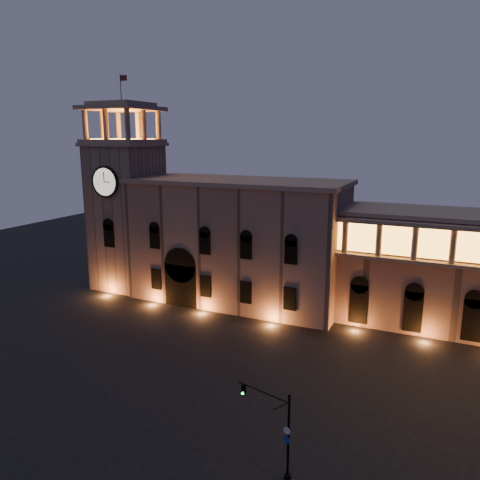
{
  "coord_description": "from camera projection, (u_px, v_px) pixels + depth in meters",
  "views": [
    {
      "loc": [
        25.41,
        -37.3,
        23.28
      ],
      "look_at": [
        1.12,
        16.0,
        10.41
      ],
      "focal_mm": 35.0,
      "sensor_mm": 36.0,
      "label": 1
    }
  ],
  "objects": [
    {
      "name": "ground",
      "position": [
        166.0,
        367.0,
        48.43
      ],
      "size": [
        160.0,
        160.0,
        0.0
      ],
      "primitive_type": "plane",
      "color": "black",
      "rests_on": "ground"
    },
    {
      "name": "government_building",
      "position": [
        237.0,
        241.0,
        66.88
      ],
      "size": [
        30.8,
        12.8,
        17.6
      ],
      "color": "#866757",
      "rests_on": "ground"
    },
    {
      "name": "clock_tower",
      "position": [
        127.0,
        208.0,
        72.7
      ],
      "size": [
        9.8,
        9.8,
        32.4
      ],
      "color": "#866757",
      "rests_on": "ground"
    },
    {
      "name": "traffic_light",
      "position": [
        279.0,
        430.0,
        32.44
      ],
      "size": [
        4.58,
        1.45,
        6.47
      ],
      "rotation": [
        0.0,
        0.0,
        -0.26
      ],
      "color": "black",
      "rests_on": "ground"
    }
  ]
}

